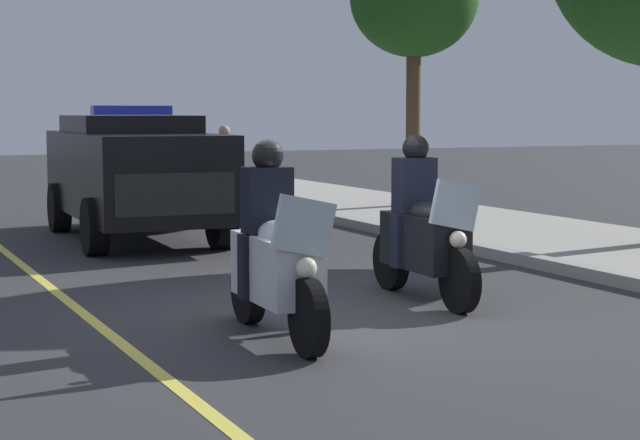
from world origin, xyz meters
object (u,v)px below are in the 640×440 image
object	(u,v)px
police_motorcycle_lead_right	(423,234)
cyclist_background	(225,168)
police_motorcycle_lead_left	(275,259)
police_suv	(134,170)

from	to	relation	value
police_motorcycle_lead_right	cyclist_background	bearing A→B (deg)	171.30
police_motorcycle_lead_left	police_suv	distance (m)	7.50
police_motorcycle_lead_left	police_suv	xyz separation A→B (m)	(-7.45, 0.76, 0.37)
police_motorcycle_lead_left	cyclist_background	world-z (taller)	police_motorcycle_lead_left
police_suv	cyclist_background	distance (m)	5.08
police_motorcycle_lead_left	police_motorcycle_lead_right	distance (m)	2.36
police_motorcycle_lead_left	police_suv	size ratio (longest dim) A/B	0.43
police_motorcycle_lead_left	police_motorcycle_lead_right	size ratio (longest dim) A/B	1.00
police_suv	cyclist_background	world-z (taller)	police_suv
police_suv	cyclist_background	bearing A→B (deg)	144.47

